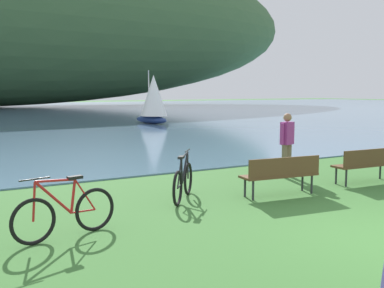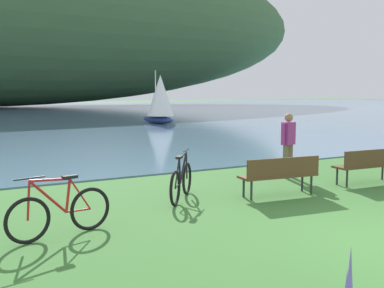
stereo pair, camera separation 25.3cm
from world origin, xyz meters
name	(u,v)px [view 2 (the right image)]	position (x,y,z in m)	size (l,w,h in m)	color
bay_water	(9,113)	(0.00, 47.11, 0.02)	(180.00, 80.00, 0.04)	#5B7F9E
park_bench_near_camera	(368,163)	(3.13, 3.52, 0.52)	(1.83, 0.59, 0.88)	brown
park_bench_further_along	(280,173)	(0.33, 3.49, 0.52)	(1.84, 0.67, 0.88)	brown
bicycle_leaning_near_bench	(181,181)	(-1.71, 4.24, 0.40)	(1.20, 1.38, 1.01)	black
bicycle_beside_path	(60,212)	(-4.53, 2.96, 0.40)	(1.74, 0.45, 1.01)	black
person_at_shoreline	(288,141)	(1.96, 5.17, 0.98)	(0.58, 0.33, 1.71)	#72604C
sailboat_nearest_to_shore	(160,99)	(7.07, 24.51, 1.77)	(2.24, 3.24, 3.67)	navy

